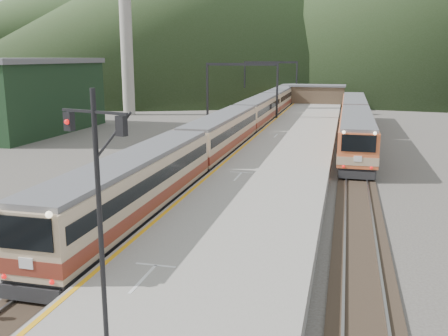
# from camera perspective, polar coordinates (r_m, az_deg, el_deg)

# --- Properties ---
(track_main) EXTENTS (2.60, 200.00, 0.23)m
(track_main) POSITION_cam_1_polar(r_m,az_deg,el_deg) (51.17, 1.69, 2.83)
(track_main) COLOR black
(track_main) RESTS_ON ground
(track_far) EXTENTS (2.60, 200.00, 0.23)m
(track_far) POSITION_cam_1_polar(r_m,az_deg,el_deg) (52.43, -3.66, 3.05)
(track_far) COLOR black
(track_far) RESTS_ON ground
(track_second) EXTENTS (2.60, 200.00, 0.23)m
(track_second) POSITION_cam_1_polar(r_m,az_deg,el_deg) (50.09, 14.67, 2.21)
(track_second) COLOR black
(track_second) RESTS_ON ground
(platform) EXTENTS (8.00, 100.00, 1.00)m
(platform) POSITION_cam_1_polar(r_m,az_deg,el_deg) (48.29, 7.71, 2.66)
(platform) COLOR gray
(platform) RESTS_ON ground
(gantry_near) EXTENTS (9.55, 0.25, 8.00)m
(gantry_near) POSITION_cam_1_polar(r_m,az_deg,el_deg) (65.78, 2.04, 9.84)
(gantry_near) COLOR black
(gantry_near) RESTS_ON ground
(gantry_far) EXTENTS (9.55, 0.25, 8.00)m
(gantry_far) POSITION_cam_1_polar(r_m,az_deg,el_deg) (90.38, 5.33, 10.53)
(gantry_far) COLOR black
(gantry_far) RESTS_ON ground
(warehouse) EXTENTS (14.50, 20.50, 8.60)m
(warehouse) POSITION_cam_1_polar(r_m,az_deg,el_deg) (64.32, -23.30, 7.64)
(warehouse) COLOR black
(warehouse) RESTS_ON ground
(smokestack) EXTENTS (1.80, 1.80, 30.00)m
(smokestack) POSITION_cam_1_polar(r_m,az_deg,el_deg) (78.64, -11.21, 16.93)
(smokestack) COLOR #9E998E
(smokestack) RESTS_ON ground
(station_shed) EXTENTS (9.40, 4.40, 3.10)m
(station_shed) POSITION_cam_1_polar(r_m,az_deg,el_deg) (87.68, 10.62, 8.34)
(station_shed) COLOR brown
(station_shed) RESTS_ON platform
(hill_a) EXTENTS (180.00, 180.00, 60.00)m
(hill_a) POSITION_cam_1_polar(r_m,az_deg,el_deg) (206.73, -0.49, 18.48)
(hill_a) COLOR #2E441D
(hill_a) RESTS_ON ground
(hill_d) EXTENTS (200.00, 200.00, 55.00)m
(hill_d) POSITION_cam_1_polar(r_m,az_deg,el_deg) (282.05, -14.42, 16.02)
(hill_d) COLOR #2E441D
(hill_d) RESTS_ON ground
(main_train) EXTENTS (2.75, 94.43, 3.36)m
(main_train) POSITION_cam_1_polar(r_m,az_deg,el_deg) (62.56, 4.01, 6.29)
(main_train) COLOR tan
(main_train) RESTS_ON track_main
(second_train) EXTENTS (2.88, 39.19, 3.51)m
(second_train) POSITION_cam_1_polar(r_m,az_deg,el_deg) (55.60, 14.72, 5.21)
(second_train) COLOR #D66033
(second_train) RESTS_ON track_second
(signal_mast) EXTENTS (2.13, 0.74, 6.97)m
(signal_mast) POSITION_cam_1_polar(r_m,az_deg,el_deg) (13.50, -14.17, -2.73)
(signal_mast) COLOR black
(signal_mast) RESTS_ON platform
(short_signal_b) EXTENTS (0.26, 0.23, 2.27)m
(short_signal_b) POSITION_cam_1_polar(r_m,az_deg,el_deg) (44.52, -3.91, 3.16)
(short_signal_b) COLOR black
(short_signal_b) RESTS_ON ground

